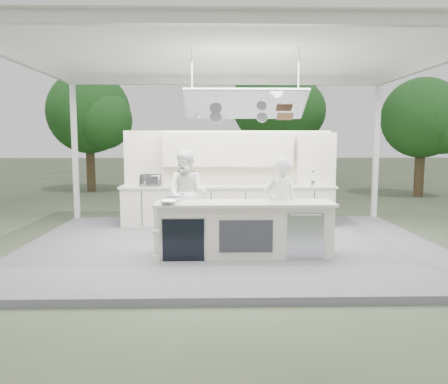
{
  "coord_description": "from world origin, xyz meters",
  "views": [
    {
      "loc": [
        -0.34,
        -8.42,
        2.14
      ],
      "look_at": [
        -0.13,
        0.4,
        1.09
      ],
      "focal_mm": 35.0,
      "sensor_mm": 36.0,
      "label": 1
    }
  ],
  "objects_px": {
    "back_counter": "(228,205)",
    "sous_chef": "(187,194)",
    "demo_island": "(243,229)",
    "head_chef": "(280,205)"
  },
  "relations": [
    {
      "from": "demo_island",
      "to": "head_chef",
      "type": "height_order",
      "value": "head_chef"
    },
    {
      "from": "head_chef",
      "to": "sous_chef",
      "type": "xyz_separation_m",
      "value": [
        -1.75,
        1.38,
        0.05
      ]
    },
    {
      "from": "demo_island",
      "to": "sous_chef",
      "type": "height_order",
      "value": "sous_chef"
    },
    {
      "from": "back_counter",
      "to": "head_chef",
      "type": "height_order",
      "value": "head_chef"
    },
    {
      "from": "back_counter",
      "to": "sous_chef",
      "type": "relative_size",
      "value": 2.8
    },
    {
      "from": "sous_chef",
      "to": "head_chef",
      "type": "bearing_deg",
      "value": -22.89
    },
    {
      "from": "head_chef",
      "to": "sous_chef",
      "type": "relative_size",
      "value": 0.94
    },
    {
      "from": "demo_island",
      "to": "back_counter",
      "type": "bearing_deg",
      "value": 93.63
    },
    {
      "from": "demo_island",
      "to": "sous_chef",
      "type": "relative_size",
      "value": 1.71
    },
    {
      "from": "back_counter",
      "to": "sous_chef",
      "type": "distance_m",
      "value": 1.58
    }
  ]
}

